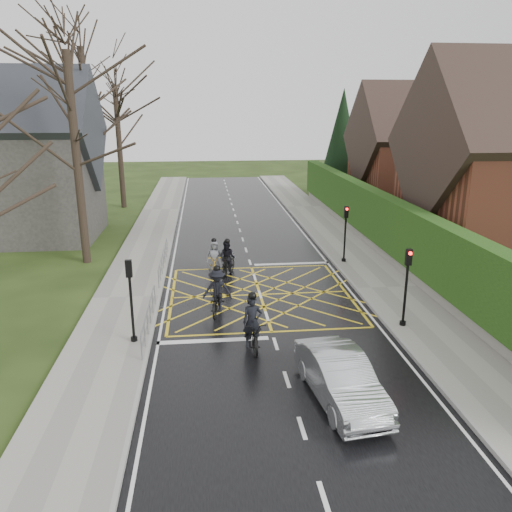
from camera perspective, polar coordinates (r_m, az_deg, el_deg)
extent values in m
plane|color=black|center=(22.96, 0.47, -4.44)|extent=(120.00, 120.00, 0.00)
cube|color=black|center=(22.96, 0.47, -4.43)|extent=(9.00, 80.00, 0.01)
cube|color=gray|center=(24.32, 14.69, -3.60)|extent=(3.00, 80.00, 0.15)
cube|color=gray|center=(23.09, -14.55, -4.69)|extent=(3.00, 80.00, 0.15)
cube|color=slate|center=(30.18, 13.93, 0.95)|extent=(0.50, 38.00, 0.70)
cube|color=#12360E|center=(29.77, 14.16, 4.19)|extent=(0.90, 38.00, 2.80)
cube|color=brown|center=(43.20, 17.68, 8.88)|extent=(9.00, 8.00, 6.00)
cube|color=#2E211B|center=(42.95, 18.03, 12.70)|extent=(9.80, 8.80, 8.80)
cube|color=brown|center=(44.03, 21.68, 15.84)|extent=(0.70, 0.70, 1.60)
cylinder|color=black|center=(49.69, 9.52, 7.55)|extent=(0.50, 0.50, 1.20)
cone|color=black|center=(49.20, 9.77, 12.61)|extent=(4.60, 4.60, 10.00)
cube|color=#2D2B28|center=(35.40, -24.39, 7.45)|extent=(8.00, 7.00, 7.00)
cube|color=#26282D|center=(35.11, -25.07, 12.91)|extent=(8.80, 7.80, 7.80)
cylinder|color=black|center=(28.20, -19.77, 10.07)|extent=(0.44, 0.44, 11.00)
cylinder|color=black|center=(36.16, -18.52, 12.23)|extent=(0.44, 0.44, 12.00)
cylinder|color=black|center=(43.95, -15.33, 11.81)|extent=(0.44, 0.44, 10.00)
cylinder|color=slate|center=(19.34, -12.22, -5.81)|extent=(0.05, 5.00, 0.05)
cylinder|color=slate|center=(19.51, -12.14, -7.03)|extent=(0.04, 5.00, 0.04)
cylinder|color=slate|center=(17.29, -12.95, -10.49)|extent=(0.04, 0.04, 1.00)
cylinder|color=slate|center=(21.84, -11.48, -4.53)|extent=(0.04, 0.04, 1.00)
cylinder|color=slate|center=(26.40, -10.60, 0.39)|extent=(0.05, 6.00, 0.05)
cylinder|color=slate|center=(26.53, -10.55, -0.54)|extent=(0.04, 6.00, 0.04)
cylinder|color=slate|center=(23.71, -11.06, -2.79)|extent=(0.04, 0.04, 1.00)
cylinder|color=slate|center=(29.42, -10.13, 1.08)|extent=(0.04, 0.04, 1.00)
cylinder|color=black|center=(27.42, 10.12, 2.11)|extent=(0.10, 0.10, 3.00)
cylinder|color=black|center=(27.79, 9.98, -0.59)|extent=(0.24, 0.24, 0.30)
cube|color=black|center=(27.11, 10.27, 4.97)|extent=(0.22, 0.16, 0.62)
sphere|color=#FF0C0C|center=(26.97, 10.36, 5.29)|extent=(0.14, 0.14, 0.14)
cylinder|color=black|center=(19.86, 16.71, -4.00)|extent=(0.10, 0.10, 3.00)
cylinder|color=black|center=(20.36, 16.40, -7.56)|extent=(0.24, 0.24, 0.30)
cube|color=black|center=(19.43, 17.05, -0.13)|extent=(0.22, 0.16, 0.62)
sphere|color=#FF0C0C|center=(19.27, 17.23, 0.28)|extent=(0.14, 0.14, 0.14)
cylinder|color=black|center=(18.29, -14.03, -5.57)|extent=(0.10, 0.10, 3.00)
cylinder|color=black|center=(18.84, -13.74, -9.38)|extent=(0.24, 0.24, 0.30)
cube|color=black|center=(17.82, -14.34, -1.40)|extent=(0.22, 0.16, 0.62)
sphere|color=#FF0C0C|center=(17.88, -14.33, -0.73)|extent=(0.14, 0.14, 0.14)
imported|color=black|center=(17.91, -0.38, -8.80)|extent=(0.88, 2.20, 1.13)
imported|color=black|center=(17.83, -0.42, -7.52)|extent=(0.73, 0.50, 1.92)
sphere|color=black|center=(17.46, -0.42, -4.58)|extent=(0.30, 0.30, 0.30)
imported|color=black|center=(25.47, -3.26, -0.95)|extent=(1.26, 1.96, 1.15)
imported|color=black|center=(25.48, -3.28, -0.23)|extent=(1.05, 0.95, 1.75)
sphere|color=black|center=(25.23, -3.31, 1.72)|extent=(0.28, 0.28, 0.28)
imported|color=black|center=(20.90, -4.41, -5.04)|extent=(1.09, 2.21, 1.11)
imported|color=black|center=(20.86, -4.44, -3.95)|extent=(1.32, 0.90, 1.88)
sphere|color=black|center=(20.54, -4.50, -1.44)|extent=(0.30, 0.30, 0.30)
imported|color=black|center=(25.71, -3.40, -0.89)|extent=(0.56, 1.77, 1.06)
imported|color=#B2B3B6|center=(25.72, -3.42, -0.23)|extent=(0.96, 0.43, 1.62)
sphere|color=black|center=(25.49, -3.45, 1.55)|extent=(0.25, 0.25, 0.25)
imported|color=gold|center=(25.80, -4.77, -0.91)|extent=(0.69, 1.92, 1.01)
imported|color=slate|center=(25.80, -4.79, -0.10)|extent=(0.84, 0.55, 1.71)
sphere|color=black|center=(25.56, -4.84, 1.78)|extent=(0.27, 0.27, 0.27)
imported|color=#ACAFB3|center=(15.11, 9.64, -13.59)|extent=(2.05, 4.47, 1.42)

